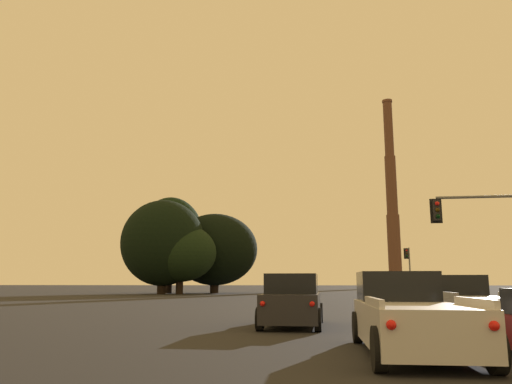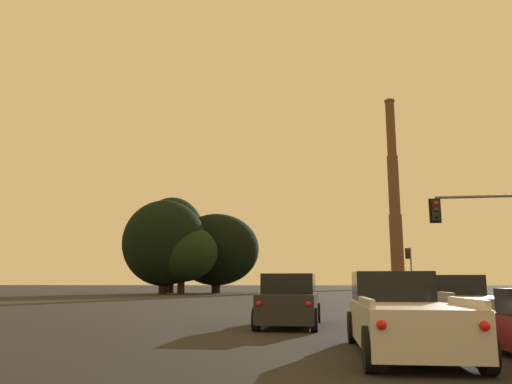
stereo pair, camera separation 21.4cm
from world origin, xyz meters
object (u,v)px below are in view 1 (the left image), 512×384
(traffic_light_overhead_right, at_px, (505,222))
(pickup_truck_right_lane_front, at_px, (467,305))
(suv_left_lane_front, at_px, (293,301))
(pickup_truck_center_lane_second, at_px, (408,316))
(smokestack, at_px, (393,211))
(traffic_light_far_right, at_px, (408,264))

(traffic_light_overhead_right, bearing_deg, pickup_truck_right_lane_front, -118.01)
(suv_left_lane_front, bearing_deg, pickup_truck_center_lane_second, -65.24)
(suv_left_lane_front, xyz_separation_m, smokestack, (20.89, 134.80, 21.79))
(suv_left_lane_front, bearing_deg, smokestack, 81.15)
(pickup_truck_right_lane_front, distance_m, smokestack, 137.59)
(pickup_truck_right_lane_front, distance_m, suv_left_lane_front, 5.97)
(suv_left_lane_front, height_order, traffic_light_far_right, traffic_light_far_right)
(pickup_truck_center_lane_second, bearing_deg, suv_left_lane_front, 113.11)
(suv_left_lane_front, relative_size, traffic_light_overhead_right, 0.84)
(pickup_truck_center_lane_second, height_order, traffic_light_far_right, traffic_light_far_right)
(traffic_light_far_right, bearing_deg, traffic_light_overhead_right, -91.11)
(traffic_light_far_right, bearing_deg, pickup_truck_center_lane_second, -98.75)
(traffic_light_far_right, height_order, smokestack, smokestack)
(traffic_light_overhead_right, height_order, smokestack, smokestack)
(pickup_truck_right_lane_front, relative_size, traffic_light_far_right, 0.99)
(pickup_truck_right_lane_front, height_order, traffic_light_far_right, traffic_light_far_right)
(pickup_truck_right_lane_front, xyz_separation_m, smokestack, (14.92, 135.02, 21.89))
(suv_left_lane_front, distance_m, smokestack, 138.14)
(traffic_light_far_right, xyz_separation_m, smokestack, (10.26, 92.27, 19.00))
(traffic_light_overhead_right, bearing_deg, pickup_truck_center_lane_second, -116.36)
(pickup_truck_center_lane_second, relative_size, suv_left_lane_front, 1.13)
(traffic_light_overhead_right, height_order, traffic_light_far_right, traffic_light_overhead_right)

